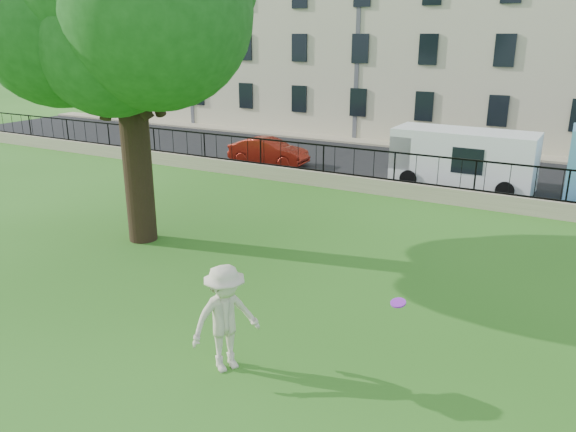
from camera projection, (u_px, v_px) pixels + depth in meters
The scene contains 10 objects.
ground at pixel (206, 333), 11.76m from camera, with size 120.00×120.00×0.00m, color #2A6417.
retaining_wall at pixel (393, 188), 21.66m from camera, with size 50.00×0.40×0.60m, color gray.
iron_railing at pixel (394, 167), 21.40m from camera, with size 50.00×0.05×1.13m.
street at pixel (426, 171), 25.67m from camera, with size 60.00×9.00×0.01m, color black.
sidewalk at pixel (453, 150), 29.98m from camera, with size 60.00×1.40×0.12m, color gray.
building_row at pixel (487, 17), 32.59m from camera, with size 56.40×10.40×13.80m.
man at pixel (225, 318), 10.21m from camera, with size 1.34×0.77×2.07m, color beige.
frisbee at pixel (398, 303), 9.68m from camera, with size 0.27×0.27×0.03m, color purple.
red_sedan at pixel (269, 152), 26.80m from camera, with size 1.33×3.81×1.26m, color maroon.
white_van at pixel (463, 159), 22.67m from camera, with size 5.53×2.16×2.32m, color white.
Camera 1 is at (6.56, -8.30, 5.96)m, focal length 35.00 mm.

